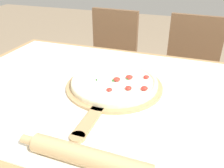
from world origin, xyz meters
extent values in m
cube|color=#A87F51|center=(0.00, 0.00, 0.73)|extent=(1.43, 0.99, 0.03)
cylinder|color=#A87F51|center=(-0.66, 0.44, 0.36)|extent=(0.06, 0.06, 0.71)
cube|color=white|center=(0.00, 0.00, 0.74)|extent=(1.35, 0.91, 0.00)
cylinder|color=tan|center=(0.03, 0.04, 0.75)|extent=(0.41, 0.41, 0.01)
cube|color=tan|center=(0.03, -0.23, 0.75)|extent=(0.04, 0.17, 0.01)
cylinder|color=tan|center=(0.03, -0.31, 0.75)|extent=(0.05, 0.05, 0.01)
cylinder|color=beige|center=(0.03, 0.04, 0.77)|extent=(0.37, 0.37, 0.02)
torus|color=beige|center=(0.03, 0.04, 0.78)|extent=(0.37, 0.37, 0.02)
cylinder|color=white|center=(0.03, 0.04, 0.78)|extent=(0.33, 0.33, 0.00)
ellipsoid|color=red|center=(0.15, 0.10, 0.78)|extent=(0.02, 0.02, 0.01)
ellipsoid|color=red|center=(0.08, 0.08, 0.79)|extent=(0.03, 0.03, 0.02)
ellipsoid|color=red|center=(0.04, -0.05, 0.78)|extent=(0.02, 0.02, 0.01)
ellipsoid|color=red|center=(0.04, 0.04, 0.79)|extent=(0.03, 0.03, 0.02)
ellipsoid|color=red|center=(0.17, 0.00, 0.79)|extent=(0.03, 0.03, 0.02)
ellipsoid|color=red|center=(0.11, -0.02, 0.79)|extent=(0.03, 0.03, 0.01)
cube|color=#387533|center=(-0.04, 0.01, 0.78)|extent=(0.01, 0.01, 0.01)
cube|color=#387533|center=(0.04, 0.05, 0.78)|extent=(0.01, 0.01, 0.01)
cube|color=#387533|center=(0.02, 0.03, 0.78)|extent=(0.00, 0.01, 0.01)
cube|color=#387533|center=(0.04, 0.04, 0.78)|extent=(0.01, 0.01, 0.01)
cube|color=#387533|center=(0.08, 0.06, 0.78)|extent=(0.01, 0.01, 0.01)
cube|color=#387533|center=(0.03, 0.03, 0.78)|extent=(0.01, 0.01, 0.01)
cylinder|color=tan|center=(0.11, -0.39, 0.77)|extent=(0.34, 0.06, 0.05)
cylinder|color=tan|center=(-0.08, -0.39, 0.77)|extent=(0.05, 0.03, 0.03)
cube|color=brown|center=(-0.30, 0.79, 0.43)|extent=(0.42, 0.42, 0.02)
cube|color=brown|center=(-0.28, 0.97, 0.66)|extent=(0.38, 0.06, 0.44)
cylinder|color=brown|center=(-0.47, 0.64, 0.21)|extent=(0.04, 0.04, 0.42)
cylinder|color=brown|center=(-0.15, 0.62, 0.21)|extent=(0.04, 0.04, 0.42)
cylinder|color=brown|center=(-0.45, 0.96, 0.21)|extent=(0.04, 0.04, 0.42)
cylinder|color=brown|center=(-0.13, 0.94, 0.21)|extent=(0.04, 0.04, 0.42)
cube|color=brown|center=(0.32, 0.79, 0.43)|extent=(0.43, 0.43, 0.02)
cube|color=brown|center=(0.33, 0.97, 0.66)|extent=(0.38, 0.06, 0.44)
cylinder|color=brown|center=(0.15, 0.64, 0.21)|extent=(0.04, 0.04, 0.42)
cylinder|color=brown|center=(0.47, 0.62, 0.21)|extent=(0.04, 0.04, 0.42)
cylinder|color=brown|center=(0.17, 0.96, 0.21)|extent=(0.04, 0.04, 0.42)
cylinder|color=brown|center=(0.49, 0.94, 0.21)|extent=(0.04, 0.04, 0.42)
camera|label=1|loc=(0.32, -0.80, 1.24)|focal=38.00mm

